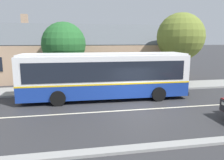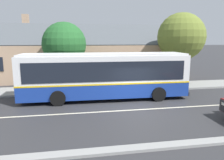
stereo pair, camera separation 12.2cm
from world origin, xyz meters
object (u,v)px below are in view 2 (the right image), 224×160
street_tree_primary (181,37)px  street_tree_secondary (64,46)px  transit_bus (105,75)px  bus_stop_sign (179,70)px  bench_by_building (31,86)px

street_tree_primary → street_tree_secondary: (-10.84, 0.24, -0.80)m
transit_bus → bus_stop_sign: transit_bus is taller
bus_stop_sign → bench_by_building: bearing=176.5°
street_tree_secondary → bus_stop_sign: bearing=-14.1°
street_tree_secondary → bus_stop_sign: 10.20m
street_tree_primary → bus_stop_sign: bearing=-117.6°
transit_bus → street_tree_secondary: 5.72m
transit_bus → bench_by_building: bearing=152.9°
bench_by_building → transit_bus: bearing=-27.1°
street_tree_primary → street_tree_secondary: bearing=178.7°
street_tree_primary → street_tree_secondary: 10.87m
transit_bus → street_tree_secondary: street_tree_secondary is taller
bench_by_building → street_tree_primary: street_tree_primary is taller
transit_bus → street_tree_secondary: bearing=122.6°
bench_by_building → street_tree_primary: bearing=6.1°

